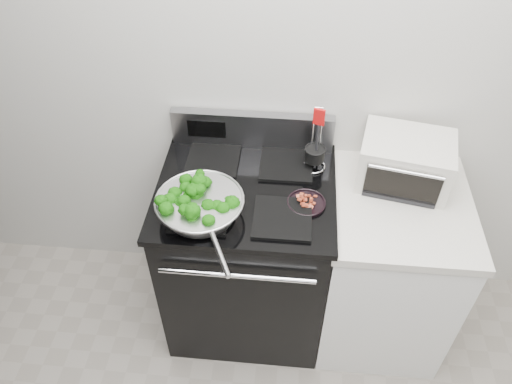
# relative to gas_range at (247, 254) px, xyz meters

# --- Properties ---
(back_wall) EXTENTS (4.00, 0.02, 2.70)m
(back_wall) POSITION_rel_gas_range_xyz_m (0.30, 0.34, 0.86)
(back_wall) COLOR #BBB9B1
(back_wall) RESTS_ON ground
(gas_range) EXTENTS (0.79, 0.69, 1.13)m
(gas_range) POSITION_rel_gas_range_xyz_m (0.00, 0.00, 0.00)
(gas_range) COLOR black
(gas_range) RESTS_ON floor
(counter) EXTENTS (0.62, 0.68, 0.92)m
(counter) POSITION_rel_gas_range_xyz_m (0.68, -0.00, -0.03)
(counter) COLOR white
(counter) RESTS_ON floor
(skillet) EXTENTS (0.37, 0.55, 0.08)m
(skillet) POSITION_rel_gas_range_xyz_m (-0.17, -0.18, 0.52)
(skillet) COLOR silver
(skillet) RESTS_ON gas_range
(broccoli_pile) EXTENTS (0.29, 0.29, 0.10)m
(broccoli_pile) POSITION_rel_gas_range_xyz_m (-0.17, -0.18, 0.54)
(broccoli_pile) COLOR #073104
(broccoli_pile) RESTS_ON skillet
(bacon_plate) EXTENTS (0.17, 0.17, 0.04)m
(bacon_plate) POSITION_rel_gas_range_xyz_m (0.27, -0.08, 0.48)
(bacon_plate) COLOR black
(bacon_plate) RESTS_ON gas_range
(utensil_holder) EXTENTS (0.11, 0.11, 0.33)m
(utensil_holder) POSITION_rel_gas_range_xyz_m (0.29, 0.16, 0.52)
(utensil_holder) COLOR silver
(utensil_holder) RESTS_ON gas_range
(toaster_oven) EXTENTS (0.44, 0.36, 0.22)m
(toaster_oven) POSITION_rel_gas_range_xyz_m (0.69, 0.15, 0.54)
(toaster_oven) COLOR beige
(toaster_oven) RESTS_ON counter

